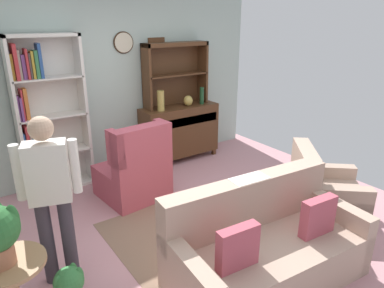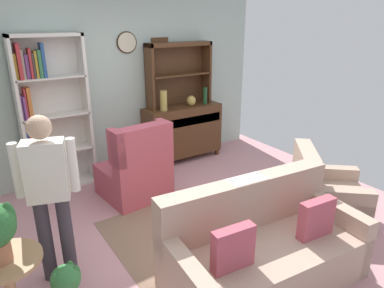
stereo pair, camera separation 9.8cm
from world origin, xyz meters
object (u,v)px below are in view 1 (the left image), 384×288
at_px(bottle_wine, 202,96).
at_px(couch_floral, 264,248).
at_px(person_reading, 50,191).
at_px(sideboard_hutch, 175,66).
at_px(bookshelf, 45,117).
at_px(potted_plant_small, 69,283).
at_px(armchair_floral, 323,195).
at_px(vase_round, 188,101).
at_px(vase_tall, 161,101).
at_px(sideboard, 180,130).
at_px(wingback_chair, 135,172).

distance_m(bottle_wine, couch_floral, 3.18).
relative_size(couch_floral, person_reading, 1.20).
bearing_deg(bottle_wine, sideboard_hutch, 153.04).
height_order(bookshelf, sideboard_hutch, bookshelf).
xyz_separation_m(bookshelf, couch_floral, (1.09, -2.96, -0.74)).
bearing_deg(potted_plant_small, couch_floral, -24.36).
height_order(bottle_wine, potted_plant_small, bottle_wine).
bearing_deg(sideboard_hutch, bottle_wine, -26.96).
xyz_separation_m(sideboard_hutch, person_reading, (-2.49, -1.93, -0.65)).
relative_size(bottle_wine, armchair_floral, 0.26).
height_order(vase_round, couch_floral, vase_round).
bearing_deg(potted_plant_small, armchair_floral, -7.30).
relative_size(vase_tall, bottle_wine, 1.11).
distance_m(vase_round, potted_plant_small, 3.47).
relative_size(sideboard, sideboard_hutch, 1.18).
bearing_deg(vase_tall, vase_round, 1.49).
height_order(sideboard_hutch, couch_floral, sideboard_hutch).
bearing_deg(sideboard, couch_floral, -108.46).
distance_m(sideboard, potted_plant_small, 3.34).
relative_size(couch_floral, potted_plant_small, 5.37).
xyz_separation_m(bookshelf, wingback_chair, (0.81, -0.91, -0.67)).
height_order(sideboard, person_reading, person_reading).
bearing_deg(vase_tall, bookshelf, 174.32).
relative_size(vase_tall, potted_plant_small, 0.90).
bearing_deg(couch_floral, potted_plant_small, 155.64).
height_order(bookshelf, armchair_floral, bookshelf).
distance_m(vase_tall, potted_plant_small, 3.11).
distance_m(sideboard, couch_floral, 3.04).
bearing_deg(potted_plant_small, sideboard, 40.68).
bearing_deg(armchair_floral, vase_tall, 107.42).
relative_size(sideboard_hutch, vase_tall, 3.51).
xyz_separation_m(armchair_floral, wingback_chair, (-1.62, 1.71, 0.09)).
distance_m(couch_floral, wingback_chair, 2.07).
bearing_deg(bookshelf, vase_round, -3.98).
bearing_deg(person_reading, vase_tall, 39.64).
relative_size(armchair_floral, potted_plant_small, 3.11).
distance_m(potted_plant_small, person_reading, 0.79).
height_order(bookshelf, person_reading, bookshelf).
xyz_separation_m(sideboard_hutch, vase_tall, (-0.39, -0.19, -0.48)).
bearing_deg(wingback_chair, vase_tall, 41.30).
bearing_deg(armchair_floral, potted_plant_small, 172.70).
relative_size(sideboard, wingback_chair, 1.24).
bearing_deg(vase_round, sideboard_hutch, 126.48).
height_order(vase_tall, vase_round, vase_tall).
xyz_separation_m(vase_round, armchair_floral, (0.25, -2.47, -0.72)).
bearing_deg(potted_plant_small, vase_tall, 44.40).
bearing_deg(vase_tall, sideboard_hutch, 25.89).
xyz_separation_m(bookshelf, potted_plant_small, (-0.47, -2.25, -0.85)).
height_order(vase_round, person_reading, person_reading).
height_order(sideboard_hutch, vase_round, sideboard_hutch).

